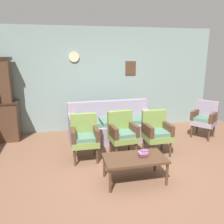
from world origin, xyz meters
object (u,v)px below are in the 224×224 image
Objects in this scene: armchair_by_doorway at (122,132)px; coffee_table at (135,160)px; armchair_row_middle at (156,131)px; floral_couch at (111,126)px; book_stack_on_table at (143,153)px; armchair_near_couch_end at (85,135)px; wingback_chair_by_fireplace at (205,118)px.

armchair_by_doorway is 0.90× the size of coffee_table.
armchair_by_doorway is at bearing 172.31° from armchair_row_middle.
floral_couch is 13.00× the size of book_stack_on_table.
armchair_near_couch_end is 0.90× the size of coffee_table.
armchair_by_doorway is at bearing 86.36° from coffee_table.
coffee_table is (0.71, -0.98, -0.12)m from armchair_near_couch_end.
floral_couch is at bearing 93.23° from book_stack_on_table.
book_stack_on_table is (0.08, -1.02, -0.02)m from armchair_by_doorway.
armchair_near_couch_end is 1.30m from book_stack_on_table.
coffee_table is (-2.32, -1.60, -0.12)m from wingback_chair_by_fireplace.
armchair_near_couch_end is at bearing 125.81° from coffee_table.
wingback_chair_by_fireplace is 0.90× the size of coffee_table.
coffee_table is at bearing -54.19° from armchair_near_couch_end.
armchair_row_middle reaches higher than book_stack_on_table.
armchair_row_middle is 1.21m from coffee_table.
floral_couch is 2.27× the size of armchair_row_middle.
coffee_table is at bearing -177.35° from book_stack_on_table.
wingback_chair_by_fireplace reaches higher than book_stack_on_table.
armchair_near_couch_end is (-0.74, -0.97, 0.17)m from floral_couch.
coffee_table is (-0.77, -0.93, -0.12)m from armchair_row_middle.
armchair_by_doorway is 1.02m from book_stack_on_table.
floral_couch is 2.27× the size of armchair_near_couch_end.
book_stack_on_table is at bearing -123.79° from armchair_row_middle.
armchair_near_couch_end and wingback_chair_by_fireplace have the same top height.
armchair_by_doorway and wingback_chair_by_fireplace have the same top height.
armchair_near_couch_end is 1.00× the size of wingback_chair_by_fireplace.
floral_couch is 2.27× the size of wingback_chair_by_fireplace.
wingback_chair_by_fireplace is at bearing 11.53° from armchair_near_couch_end.
floral_couch and wingback_chair_by_fireplace have the same top height.
wingback_chair_by_fireplace is (2.26, 0.57, 0.00)m from armchair_by_doorway.
armchair_near_couch_end is 1.00× the size of armchair_row_middle.
book_stack_on_table is (-2.18, -1.59, -0.02)m from wingback_chair_by_fireplace.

